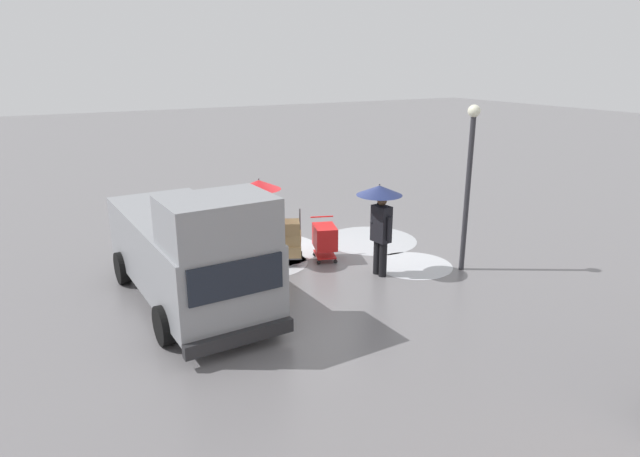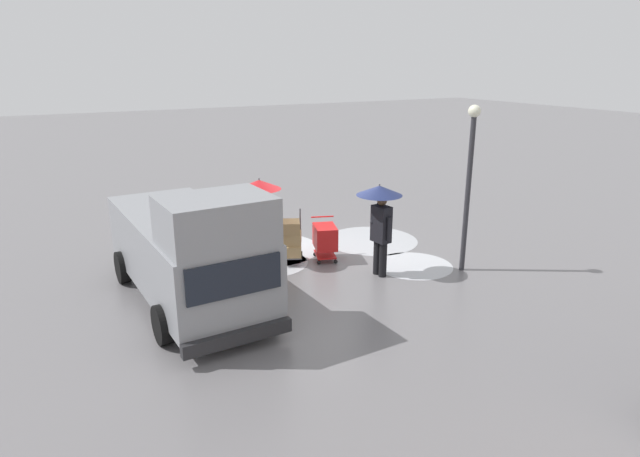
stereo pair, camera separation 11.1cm
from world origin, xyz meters
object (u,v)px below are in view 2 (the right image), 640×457
object	(u,v)px
pedestrian_black_side	(380,209)
street_lamp	(469,172)
hand_dolly_boxes	(291,240)
shopping_cart_vendor	(325,238)
pedestrian_pink_side	(258,201)
cargo_van_parked_right	(190,249)

from	to	relation	value
pedestrian_black_side	street_lamp	world-z (taller)	street_lamp
hand_dolly_boxes	street_lamp	bearing A→B (deg)	145.50
shopping_cart_vendor	hand_dolly_boxes	distance (m)	0.86
shopping_cart_vendor	street_lamp	bearing A→B (deg)	139.72
shopping_cart_vendor	pedestrian_pink_side	world-z (taller)	pedestrian_pink_side
cargo_van_parked_right	pedestrian_black_side	world-z (taller)	cargo_van_parked_right
pedestrian_black_side	pedestrian_pink_side	bearing A→B (deg)	-41.45
cargo_van_parked_right	shopping_cart_vendor	bearing A→B (deg)	-165.51
pedestrian_black_side	street_lamp	xyz separation A→B (m)	(-1.92, 0.71, 0.79)
shopping_cart_vendor	street_lamp	xyz separation A→B (m)	(-2.54, 2.15, 1.80)
pedestrian_pink_side	shopping_cart_vendor	bearing A→B (deg)	162.75
pedestrian_black_side	shopping_cart_vendor	bearing A→B (deg)	-66.70
hand_dolly_boxes	street_lamp	size ratio (longest dim) A/B	0.34
cargo_van_parked_right	pedestrian_pink_side	distance (m)	2.53
street_lamp	pedestrian_black_side	bearing A→B (deg)	-20.39
street_lamp	shopping_cart_vendor	bearing A→B (deg)	-40.28
shopping_cart_vendor	cargo_van_parked_right	bearing A→B (deg)	14.49
street_lamp	cargo_van_parked_right	bearing A→B (deg)	-11.17
pedestrian_pink_side	street_lamp	size ratio (longest dim) A/B	0.56
pedestrian_black_side	street_lamp	distance (m)	2.19
pedestrian_pink_side	street_lamp	bearing A→B (deg)	147.24
pedestrian_pink_side	pedestrian_black_side	bearing A→B (deg)	138.55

